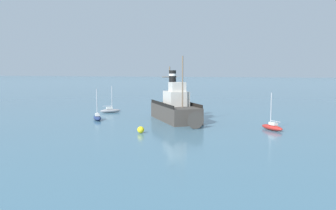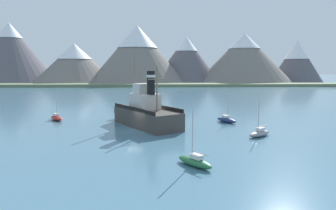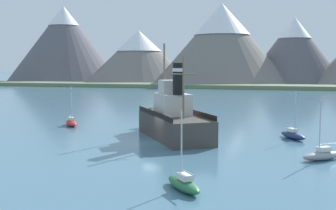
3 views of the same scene
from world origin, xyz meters
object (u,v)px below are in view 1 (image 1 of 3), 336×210
object	(u,v)px
sailboat_grey	(110,110)
sailboat_green	(172,106)
sailboat_navy	(97,117)
mooring_buoy	(141,130)
old_tugboat	(176,109)
sailboat_red	(272,127)

from	to	relation	value
sailboat_grey	sailboat_green	xyz separation A→B (m)	(-9.14, -10.62, 0.00)
sailboat_navy	mooring_buoy	world-z (taller)	sailboat_navy
old_tugboat	sailboat_grey	size ratio (longest dim) A/B	2.85
sailboat_red	mooring_buoy	bearing A→B (deg)	21.87
old_tugboat	sailboat_red	xyz separation A→B (m)	(-14.04, 4.78, -1.40)
sailboat_red	sailboat_green	bearing A→B (deg)	-50.00
sailboat_grey	sailboat_red	distance (m)	30.65
old_tugboat	sailboat_red	world-z (taller)	old_tugboat
sailboat_red	sailboat_green	size ratio (longest dim) A/B	1.00
sailboat_navy	sailboat_grey	bearing A→B (deg)	-78.79
mooring_buoy	old_tugboat	bearing A→B (deg)	-100.00
old_tugboat	sailboat_red	size ratio (longest dim) A/B	2.85
old_tugboat	mooring_buoy	distance (m)	11.47
sailboat_grey	old_tugboat	bearing A→B (deg)	152.72
sailboat_navy	sailboat_green	distance (m)	21.23
sailboat_red	sailboat_green	distance (m)	29.62
sailboat_green	mooring_buoy	distance (m)	29.28
sailboat_grey	mooring_buoy	size ratio (longest dim) A/B	5.65
sailboat_navy	sailboat_green	xyz separation A→B (m)	(-7.29, -19.94, 0.00)
sailboat_grey	sailboat_navy	distance (m)	9.50
sailboat_red	old_tugboat	bearing A→B (deg)	-18.81
sailboat_red	sailboat_grey	bearing A→B (deg)	-23.19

